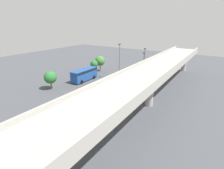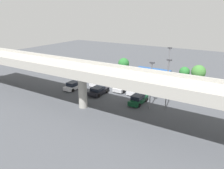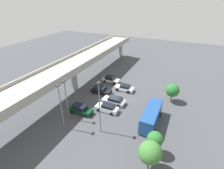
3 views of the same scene
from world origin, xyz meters
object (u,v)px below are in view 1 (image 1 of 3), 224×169
at_px(tree_front_centre, 94,64).
at_px(parked_car_4, 87,97).
at_px(lamp_post_by_overpass, 143,66).
at_px(tree_front_right, 50,77).
at_px(shuttle_bus, 84,74).
at_px(tree_front_left, 100,61).
at_px(parked_car_2, 105,87).
at_px(lamp_post_mid_lot, 144,63).
at_px(lamp_post_near_aisle, 119,59).
at_px(parked_car_0, 135,84).
at_px(parked_car_5, 99,109).
at_px(parked_car_1, 113,84).
at_px(parked_car_3, 116,96).

bearing_deg(tree_front_centre, parked_car_4, 33.97).
distance_m(lamp_post_by_overpass, tree_front_right, 20.74).
relative_size(shuttle_bus, tree_front_left, 1.66).
height_order(parked_car_2, lamp_post_mid_lot, lamp_post_mid_lot).
bearing_deg(lamp_post_near_aisle, parked_car_4, 5.58).
relative_size(parked_car_0, tree_front_left, 1.01).
height_order(parked_car_5, tree_front_centre, tree_front_centre).
distance_m(parked_car_1, lamp_post_by_overpass, 8.08).
bearing_deg(tree_front_right, tree_front_centre, 179.02).
xyz_separation_m(parked_car_1, tree_front_right, (8.54, -10.49, 1.95)).
distance_m(parked_car_4, lamp_post_by_overpass, 15.18).
bearing_deg(tree_front_left, parked_car_2, 40.15).
height_order(parked_car_4, shuttle_bus, shuttle_bus).
distance_m(parked_car_2, lamp_post_mid_lot, 11.84).
distance_m(parked_car_4, shuttle_bus, 12.09).
height_order(lamp_post_mid_lot, lamp_post_by_overpass, lamp_post_mid_lot).
height_order(parked_car_1, tree_front_left, tree_front_left).
height_order(parked_car_4, lamp_post_mid_lot, lamp_post_mid_lot).
bearing_deg(parked_car_0, lamp_post_near_aisle, -26.61).
distance_m(parked_car_1, tree_front_centre, 12.17).
height_order(parked_car_2, shuttle_bus, shuttle_bus).
bearing_deg(parked_car_3, parked_car_0, -89.59).
relative_size(parked_car_5, shuttle_bus, 0.57).
relative_size(parked_car_3, lamp_post_near_aisle, 0.50).
xyz_separation_m(parked_car_0, parked_car_1, (2.55, -4.31, -0.04)).
distance_m(parked_car_3, parked_car_5, 5.86).
height_order(parked_car_0, tree_front_right, tree_front_right).
distance_m(parked_car_4, tree_front_right, 10.59).
bearing_deg(parked_car_3, parked_car_1, -52.33).
bearing_deg(parked_car_5, lamp_post_by_overpass, -91.53).
distance_m(parked_car_0, lamp_post_by_overpass, 4.51).
relative_size(parked_car_1, lamp_post_by_overpass, 0.58).
bearing_deg(lamp_post_by_overpass, shuttle_bus, -69.79).
bearing_deg(parked_car_1, lamp_post_mid_lot, 59.24).
height_order(shuttle_bus, lamp_post_near_aisle, lamp_post_near_aisle).
bearing_deg(parked_car_4, tree_front_centre, 123.97).
bearing_deg(parked_car_4, parked_car_1, 89.48).
relative_size(lamp_post_by_overpass, tree_front_right, 1.89).
relative_size(parked_car_3, lamp_post_mid_lot, 0.55).
relative_size(parked_car_2, lamp_post_by_overpass, 0.61).
bearing_deg(shuttle_bus, parked_car_2, -109.32).
relative_size(parked_car_4, tree_front_right, 1.07).
bearing_deg(shuttle_bus, parked_car_1, -89.94).
bearing_deg(parked_car_4, parked_car_0, 68.82).
bearing_deg(lamp_post_mid_lot, parked_car_0, -0.39).
bearing_deg(tree_front_centre, tree_front_right, -0.98).
relative_size(tree_front_centre, tree_front_right, 0.94).
xyz_separation_m(parked_car_2, parked_car_3, (2.76, 4.50, 0.00)).
distance_m(parked_car_3, lamp_post_near_aisle, 13.32).
height_order(parked_car_3, tree_front_left, tree_front_left).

